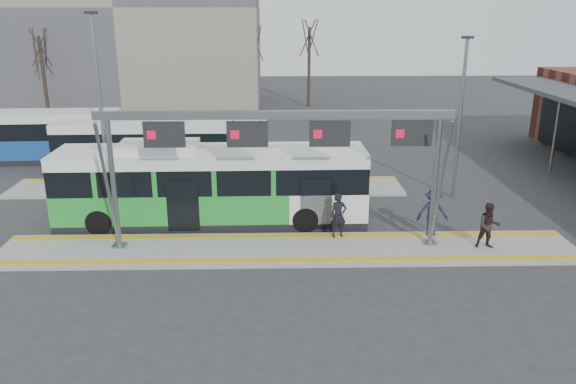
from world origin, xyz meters
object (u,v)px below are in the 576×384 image
passenger_a (338,215)px  passenger_c (433,212)px  hero_bus (211,186)px  gantry (279,140)px  passenger_b (489,226)px

passenger_a → passenger_c: 3.76m
hero_bus → passenger_c: bearing=-13.7°
hero_bus → passenger_a: hero_bus is taller
hero_bus → passenger_c: hero_bus is taller
gantry → passenger_a: (2.34, 0.80, -3.25)m
gantry → passenger_c: size_ratio=6.66×
hero_bus → passenger_c: (8.98, -2.06, -0.51)m
passenger_a → passenger_b: bearing=-24.8°
passenger_c → hero_bus: bearing=170.2°
passenger_b → passenger_c: 2.20m
gantry → passenger_c: (6.10, 0.85, -3.17)m
passenger_c → gantry: bearing=-169.0°
hero_bus → gantry: bearing=-46.1°
gantry → passenger_a: 4.09m
passenger_b → gantry: bearing=-179.8°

